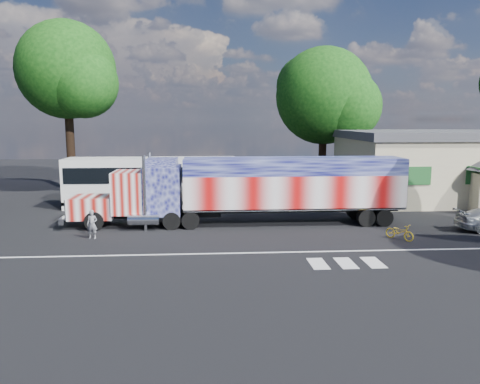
{
  "coord_description": "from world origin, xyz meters",
  "views": [
    {
      "loc": [
        -1.79,
        -23.65,
        6.05
      ],
      "look_at": [
        0.0,
        3.0,
        1.9
      ],
      "focal_mm": 35.0,
      "sensor_mm": 36.0,
      "label": 1
    }
  ],
  "objects": [
    {
      "name": "semi_truck",
      "position": [
        0.69,
        2.99,
        2.13
      ],
      "size": [
        19.45,
        3.07,
        4.15
      ],
      "color": "black",
      "rests_on": "ground"
    },
    {
      "name": "tree_ne_a",
      "position": [
        8.73,
        18.38,
        8.09
      ],
      "size": [
        9.09,
        8.65,
        12.47
      ],
      "color": "black",
      "rests_on": "ground"
    },
    {
      "name": "bicycle",
      "position": [
        7.85,
        -1.12,
        0.41
      ],
      "size": [
        1.37,
        1.56,
        0.81
      ],
      "primitive_type": "imported",
      "rotation": [
        0.0,
        0.0,
        0.65
      ],
      "color": "gold",
      "rests_on": "ground"
    },
    {
      "name": "ground",
      "position": [
        0.0,
        0.0,
        0.0
      ],
      "size": [
        100.0,
        100.0,
        0.0
      ],
      "primitive_type": "plane",
      "color": "black"
    },
    {
      "name": "tree_nw_a",
      "position": [
        -13.21,
        16.44,
        9.99
      ],
      "size": [
        8.37,
        7.97,
        14.06
      ],
      "color": "black",
      "rests_on": "ground"
    },
    {
      "name": "coach_bus",
      "position": [
        -5.77,
        9.02,
        1.77
      ],
      "size": [
        11.75,
        2.74,
        3.42
      ],
      "color": "silver",
      "rests_on": "ground"
    },
    {
      "name": "lane_markings",
      "position": [
        1.71,
        -3.77,
        0.01
      ],
      "size": [
        30.0,
        2.67,
        0.01
      ],
      "color": "silver",
      "rests_on": "ground"
    },
    {
      "name": "woman",
      "position": [
        -7.79,
        0.2,
        0.74
      ],
      "size": [
        0.57,
        0.4,
        1.48
      ],
      "primitive_type": "imported",
      "rotation": [
        0.0,
        0.0,
        -0.09
      ],
      "color": "slate",
      "rests_on": "ground"
    }
  ]
}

